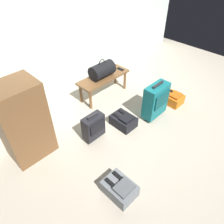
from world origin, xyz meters
name	(u,v)px	position (x,y,z in m)	size (l,w,h in m)	color
ground_plane	(138,117)	(0.00, 0.00, 0.00)	(6.60, 6.60, 0.00)	#B2A893
back_wall	(70,9)	(0.00, 1.60, 1.40)	(6.00, 0.10, 2.80)	silver
bench	(104,79)	(0.04, 0.88, 0.34)	(1.00, 0.36, 0.41)	brown
duffel_bag_black	(102,70)	(0.01, 0.88, 0.54)	(0.44, 0.26, 0.34)	black
cell_phone	(120,69)	(0.44, 0.83, 0.41)	(0.07, 0.14, 0.01)	black
suitcase_upright_teal	(156,100)	(0.20, -0.16, 0.33)	(0.44, 0.23, 0.64)	#14666B
suitcase_small_charcoal	(94,127)	(-0.83, 0.17, 0.24)	(0.32, 0.18, 0.46)	black
backpack_orange	(172,98)	(0.74, -0.16, 0.09)	(0.28, 0.38, 0.21)	orange
backpack_dark	(123,121)	(-0.32, 0.05, 0.09)	(0.28, 0.38, 0.21)	black
backpack_grey	(120,188)	(-1.21, -0.70, 0.09)	(0.28, 0.38, 0.21)	slate
side_cabinet	(23,122)	(-1.60, 0.61, 0.55)	(0.56, 0.44, 1.10)	brown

